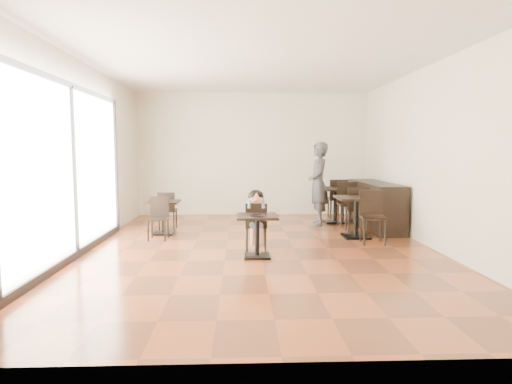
{
  "coord_description": "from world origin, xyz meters",
  "views": [
    {
      "loc": [
        -0.34,
        -7.29,
        1.71
      ],
      "look_at": [
        -0.07,
        -0.08,
        1.0
      ],
      "focal_mm": 30.0,
      "sensor_mm": 36.0,
      "label": 1
    }
  ],
  "objects_px": {
    "cafe_table_mid": "(356,217)",
    "chair_mid_b": "(373,218)",
    "cafe_table_back": "(335,205)",
    "child_table": "(257,236)",
    "chair_back_a": "(337,199)",
    "child": "(256,220)",
    "chair_left_a": "(168,210)",
    "child_chair": "(256,226)",
    "cafe_table_left": "(163,218)",
    "chair_mid_a": "(357,209)",
    "chair_back_b": "(348,205)",
    "adult_patron": "(318,184)",
    "chair_left_b": "(158,218)"
  },
  "relations": [
    {
      "from": "cafe_table_mid",
      "to": "chair_mid_b",
      "type": "relative_size",
      "value": 0.83
    },
    {
      "from": "cafe_table_back",
      "to": "chair_mid_b",
      "type": "height_order",
      "value": "chair_mid_b"
    },
    {
      "from": "child_table",
      "to": "chair_back_a",
      "type": "relative_size",
      "value": 0.68
    },
    {
      "from": "child",
      "to": "chair_left_a",
      "type": "relative_size",
      "value": 1.26
    },
    {
      "from": "child_chair",
      "to": "cafe_table_left",
      "type": "relative_size",
      "value": 1.2
    },
    {
      "from": "chair_mid_a",
      "to": "cafe_table_mid",
      "type": "bearing_deg",
      "value": 78.97
    },
    {
      "from": "chair_mid_a",
      "to": "chair_back_b",
      "type": "distance_m",
      "value": 0.66
    },
    {
      "from": "adult_patron",
      "to": "chair_mid_a",
      "type": "bearing_deg",
      "value": 38.06
    },
    {
      "from": "child",
      "to": "cafe_table_back",
      "type": "bearing_deg",
      "value": 53.45
    },
    {
      "from": "cafe_table_left",
      "to": "chair_back_b",
      "type": "relative_size",
      "value": 0.68
    },
    {
      "from": "cafe_table_mid",
      "to": "child_table",
      "type": "bearing_deg",
      "value": -143.64
    },
    {
      "from": "child",
      "to": "chair_left_b",
      "type": "distance_m",
      "value": 2.04
    },
    {
      "from": "child",
      "to": "cafe_table_mid",
      "type": "distance_m",
      "value": 2.2
    },
    {
      "from": "child",
      "to": "cafe_table_mid",
      "type": "xyz_separation_m",
      "value": [
        1.99,
        0.92,
        -0.11
      ]
    },
    {
      "from": "cafe_table_back",
      "to": "chair_mid_a",
      "type": "bearing_deg",
      "value": -81.8
    },
    {
      "from": "chair_left_a",
      "to": "chair_back_a",
      "type": "distance_m",
      "value": 4.18
    },
    {
      "from": "child_table",
      "to": "child",
      "type": "height_order",
      "value": "child"
    },
    {
      "from": "child",
      "to": "chair_left_b",
      "type": "relative_size",
      "value": 1.26
    },
    {
      "from": "chair_back_a",
      "to": "chair_left_a",
      "type": "bearing_deg",
      "value": 20.2
    },
    {
      "from": "chair_back_a",
      "to": "chair_left_b",
      "type": "bearing_deg",
      "value": 33.3
    },
    {
      "from": "child_table",
      "to": "cafe_table_left",
      "type": "distance_m",
      "value": 2.69
    },
    {
      "from": "chair_mid_a",
      "to": "chair_back_a",
      "type": "bearing_deg",
      "value": -84.35
    },
    {
      "from": "child_chair",
      "to": "chair_back_a",
      "type": "distance_m",
      "value": 3.87
    },
    {
      "from": "child_table",
      "to": "chair_left_b",
      "type": "distance_m",
      "value": 2.32
    },
    {
      "from": "cafe_table_mid",
      "to": "child",
      "type": "bearing_deg",
      "value": -155.29
    },
    {
      "from": "chair_back_b",
      "to": "chair_left_b",
      "type": "bearing_deg",
      "value": -159.8
    },
    {
      "from": "cafe_table_mid",
      "to": "chair_back_b",
      "type": "relative_size",
      "value": 0.81
    },
    {
      "from": "chair_back_a",
      "to": "chair_back_b",
      "type": "xyz_separation_m",
      "value": [
        0.0,
        -1.1,
        0.0
      ]
    },
    {
      "from": "cafe_table_back",
      "to": "chair_back_a",
      "type": "bearing_deg",
      "value": 73.07
    },
    {
      "from": "child",
      "to": "cafe_table_left",
      "type": "bearing_deg",
      "value": 142.37
    },
    {
      "from": "chair_left_a",
      "to": "chair_back_b",
      "type": "xyz_separation_m",
      "value": [
        3.99,
        0.15,
        0.09
      ]
    },
    {
      "from": "child_chair",
      "to": "cafe_table_back",
      "type": "height_order",
      "value": "cafe_table_back"
    },
    {
      "from": "child_table",
      "to": "chair_mid_b",
      "type": "xyz_separation_m",
      "value": [
        2.15,
        0.92,
        0.14
      ]
    },
    {
      "from": "child",
      "to": "chair_left_b",
      "type": "height_order",
      "value": "child"
    },
    {
      "from": "chair_left_a",
      "to": "chair_left_b",
      "type": "height_order",
      "value": "same"
    },
    {
      "from": "chair_mid_a",
      "to": "chair_left_b",
      "type": "bearing_deg",
      "value": 13.98
    },
    {
      "from": "child_chair",
      "to": "cafe_table_left",
      "type": "height_order",
      "value": "child_chair"
    },
    {
      "from": "adult_patron",
      "to": "chair_back_a",
      "type": "bearing_deg",
      "value": 145.96
    },
    {
      "from": "chair_mid_b",
      "to": "child_table",
      "type": "bearing_deg",
      "value": -151.5
    },
    {
      "from": "cafe_table_back",
      "to": "chair_left_b",
      "type": "distance_m",
      "value": 4.22
    },
    {
      "from": "chair_mid_a",
      "to": "chair_mid_b",
      "type": "distance_m",
      "value": 1.1
    },
    {
      "from": "chair_left_b",
      "to": "cafe_table_left",
      "type": "bearing_deg",
      "value": 91.31
    },
    {
      "from": "cafe_table_mid",
      "to": "chair_left_a",
      "type": "xyz_separation_m",
      "value": [
        -3.83,
        1.05,
        0.01
      ]
    },
    {
      "from": "chair_left_a",
      "to": "chair_left_b",
      "type": "bearing_deg",
      "value": 91.31
    },
    {
      "from": "cafe_table_back",
      "to": "chair_mid_a",
      "type": "xyz_separation_m",
      "value": [
        0.17,
        -1.21,
        0.07
      ]
    },
    {
      "from": "child_table",
      "to": "child_chair",
      "type": "distance_m",
      "value": 0.55
    },
    {
      "from": "adult_patron",
      "to": "chair_left_a",
      "type": "height_order",
      "value": "adult_patron"
    },
    {
      "from": "child",
      "to": "adult_patron",
      "type": "bearing_deg",
      "value": 57.47
    },
    {
      "from": "child_chair",
      "to": "cafe_table_mid",
      "type": "xyz_separation_m",
      "value": [
        1.99,
        0.92,
        -0.01
      ]
    },
    {
      "from": "child_table",
      "to": "cafe_table_back",
      "type": "height_order",
      "value": "cafe_table_back"
    }
  ]
}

